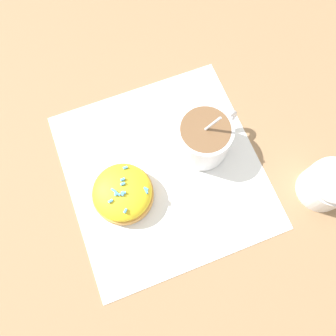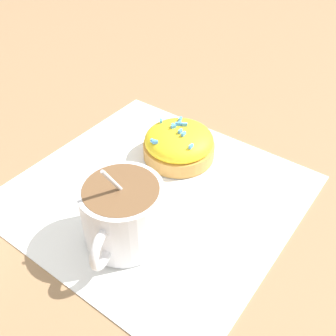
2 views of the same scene
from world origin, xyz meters
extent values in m
plane|color=#93704C|center=(0.00, 0.00, 0.00)|extent=(3.00, 3.00, 0.00)
cube|color=white|center=(0.00, 0.00, 0.00)|extent=(0.34, 0.35, 0.00)
cylinder|color=white|center=(0.08, 0.01, 0.04)|extent=(0.09, 0.09, 0.07)
cylinder|color=brown|center=(0.08, 0.01, 0.07)|extent=(0.08, 0.08, 0.01)
torus|color=white|center=(0.12, 0.02, 0.04)|extent=(0.04, 0.02, 0.04)
ellipsoid|color=silver|center=(0.10, 0.00, 0.01)|extent=(0.03, 0.02, 0.01)
cylinder|color=silver|center=(0.07, 0.01, 0.06)|extent=(0.05, 0.02, 0.09)
cylinder|color=#D19347|center=(-0.08, -0.01, 0.01)|extent=(0.10, 0.10, 0.02)
ellipsoid|color=yellow|center=(-0.08, -0.01, 0.03)|extent=(0.09, 0.09, 0.04)
cube|color=#4C99EA|center=(-0.04, -0.03, 0.04)|extent=(0.01, 0.01, 0.00)
cube|color=#4C99EA|center=(-0.09, -0.02, 0.05)|extent=(0.01, 0.01, 0.00)
cube|color=#4C99EA|center=(-0.06, 0.02, 0.04)|extent=(0.01, 0.00, 0.00)
cube|color=#4C99EA|center=(-0.07, -0.01, 0.05)|extent=(0.01, 0.00, 0.00)
cube|color=#4C99EA|center=(-0.08, -0.02, 0.05)|extent=(0.01, 0.01, 0.00)
cube|color=#4C99EA|center=(-0.10, -0.02, 0.05)|extent=(0.01, 0.00, 0.00)
cube|color=#4C99EA|center=(-0.09, -0.01, 0.05)|extent=(0.01, 0.01, 0.00)
cube|color=#4C99EA|center=(-0.04, -0.03, 0.04)|extent=(0.00, 0.01, 0.00)
cube|color=#4C99EA|center=(-0.07, 0.00, 0.05)|extent=(0.01, 0.00, 0.00)
cube|color=#4C99EA|center=(-0.08, -0.04, 0.04)|extent=(0.01, 0.01, 0.00)
cube|color=#4C99EA|center=(-0.08, -0.02, 0.05)|extent=(0.01, 0.01, 0.00)
cube|color=#4C99EA|center=(-0.07, -0.02, 0.05)|extent=(0.01, 0.01, 0.00)
cylinder|color=white|center=(0.21, -0.14, 0.02)|extent=(0.08, 0.08, 0.05)
ellipsoid|color=white|center=(0.21, -0.14, 0.06)|extent=(0.07, 0.07, 0.03)
camera|label=1|loc=(-0.07, -0.15, 0.52)|focal=35.00mm
camera|label=2|loc=(0.29, 0.20, 0.34)|focal=42.00mm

